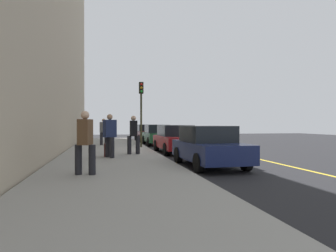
% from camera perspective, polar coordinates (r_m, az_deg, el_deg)
% --- Properties ---
extents(ground_plane, '(56.00, 56.00, 0.00)m').
position_cam_1_polar(ground_plane, '(17.16, 0.27, -4.88)').
color(ground_plane, black).
extents(sidewalk, '(28.00, 4.60, 0.15)m').
position_cam_1_polar(sidewalk, '(16.78, -10.86, -4.75)').
color(sidewalk, gray).
rests_on(sidewalk, ground).
extents(building_facade, '(32.00, 0.80, 15.00)m').
position_cam_1_polar(building_facade, '(17.89, -20.29, 19.69)').
color(building_facade, tan).
rests_on(building_facade, ground).
extents(lane_stripe_centre, '(28.00, 0.14, 0.01)m').
position_cam_1_polar(lane_stripe_centre, '(18.09, 10.26, -4.60)').
color(lane_stripe_centre, gold).
rests_on(lane_stripe_centre, ground).
extents(parked_car_maroon, '(4.30, 1.96, 1.51)m').
position_cam_1_polar(parked_car_maroon, '(27.84, -4.02, -1.27)').
color(parked_car_maroon, black).
rests_on(parked_car_maroon, ground).
extents(parked_car_green, '(4.13, 1.92, 1.51)m').
position_cam_1_polar(parked_car_green, '(22.70, -2.01, -1.66)').
color(parked_car_green, black).
rests_on(parked_car_green, ground).
extents(parked_car_red, '(4.38, 1.94, 1.51)m').
position_cam_1_polar(parked_car_red, '(16.67, 1.43, -2.43)').
color(parked_car_red, black).
rests_on(parked_car_red, ground).
extents(parked_car_navy, '(4.17, 1.97, 1.51)m').
position_cam_1_polar(parked_car_navy, '(11.44, 7.60, -3.76)').
color(parked_car_navy, black).
rests_on(parked_car_navy, ground).
extents(pedestrian_brown_coat, '(0.55, 0.58, 1.81)m').
position_cam_1_polar(pedestrian_brown_coat, '(8.91, -15.29, -2.68)').
color(pedestrian_brown_coat, black).
rests_on(pedestrian_brown_coat, sidewalk).
extents(pedestrian_navy_coat, '(0.57, 0.59, 1.85)m').
position_cam_1_polar(pedestrian_navy_coat, '(13.15, -10.88, -1.56)').
color(pedestrian_navy_coat, black).
rests_on(pedestrian_navy_coat, sidewalk).
extents(pedestrian_grey_coat, '(0.56, 0.54, 1.78)m').
position_cam_1_polar(pedestrian_grey_coat, '(21.09, -12.00, -0.90)').
color(pedestrian_grey_coat, black).
rests_on(pedestrian_grey_coat, sidewalk).
extents(pedestrian_black_coat, '(0.50, 0.60, 1.82)m').
position_cam_1_polar(pedestrian_black_coat, '(14.47, -6.49, -1.42)').
color(pedestrian_black_coat, black).
rests_on(pedestrian_black_coat, sidewalk).
extents(traffic_light_pole, '(0.35, 0.26, 4.00)m').
position_cam_1_polar(traffic_light_pole, '(18.78, -5.06, 4.36)').
color(traffic_light_pole, '#2D2D19').
rests_on(traffic_light_pole, sidewalk).
extents(rolling_suitcase, '(0.34, 0.22, 0.94)m').
position_cam_1_polar(rolling_suitcase, '(13.59, -11.47, -4.42)').
color(rolling_suitcase, '#471E19').
rests_on(rolling_suitcase, sidewalk).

